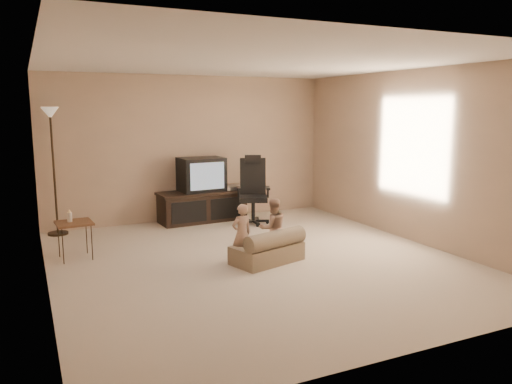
# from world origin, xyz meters

# --- Properties ---
(floor) EXTENTS (5.50, 5.50, 0.00)m
(floor) POSITION_xyz_m (0.00, 0.00, 0.00)
(floor) COLOR beige
(floor) RESTS_ON ground
(room_shell) EXTENTS (5.50, 5.50, 5.50)m
(room_shell) POSITION_xyz_m (0.00, 0.00, 1.52)
(room_shell) COLOR silver
(room_shell) RESTS_ON floor
(tv_stand) EXTENTS (1.58, 0.66, 1.11)m
(tv_stand) POSITION_xyz_m (0.12, 2.49, 0.46)
(tv_stand) COLOR black
(tv_stand) RESTS_ON floor
(office_chair) EXTENTS (0.70, 0.71, 1.16)m
(office_chair) POSITION_xyz_m (0.85, 1.99, 0.42)
(office_chair) COLOR black
(office_chair) RESTS_ON floor
(side_table) EXTENTS (0.47, 0.47, 0.66)m
(side_table) POSITION_xyz_m (-2.12, 1.10, 0.47)
(side_table) COLOR brown
(side_table) RESTS_ON floor
(floor_lamp) EXTENTS (0.31, 0.31, 1.96)m
(floor_lamp) POSITION_xyz_m (-2.24, 2.55, 1.43)
(floor_lamp) COLOR #302315
(floor_lamp) RESTS_ON floor
(child_sofa) EXTENTS (1.00, 0.73, 0.44)m
(child_sofa) POSITION_xyz_m (0.10, -0.14, 0.18)
(child_sofa) COLOR gray
(child_sofa) RESTS_ON floor
(toddler_left) EXTENTS (0.31, 0.24, 0.76)m
(toddler_left) POSITION_xyz_m (-0.22, 0.01, 0.38)
(toddler_left) COLOR tan
(toddler_left) RESTS_ON floor
(toddler_right) EXTENTS (0.40, 0.25, 0.79)m
(toddler_right) POSITION_xyz_m (0.25, 0.06, 0.39)
(toddler_right) COLOR tan
(toddler_right) RESTS_ON floor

